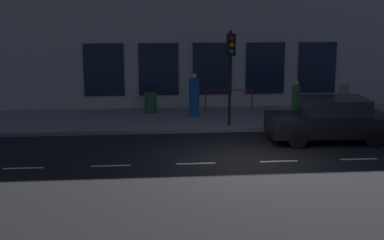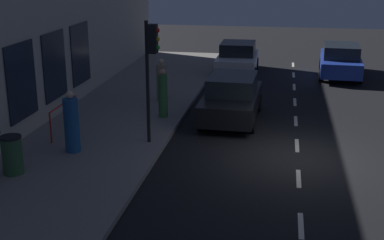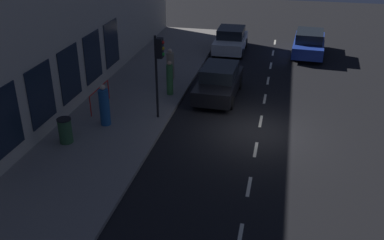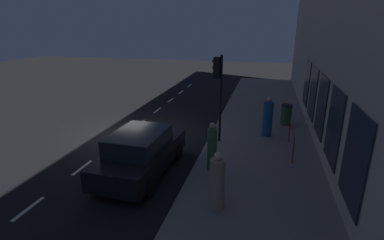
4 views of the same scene
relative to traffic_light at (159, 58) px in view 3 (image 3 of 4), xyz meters
name	(u,v)px [view 3 (image 3 of 4)]	position (x,y,z in m)	size (l,w,h in m)	color
ground_plane	(259,131)	(-4.38, 0.16, -2.88)	(60.00, 60.00, 0.00)	black
sidewalk	(120,116)	(1.87, 0.16, -2.80)	(4.50, 32.00, 0.15)	gray
building_facade	(59,41)	(4.42, 0.16, 0.53)	(0.65, 32.00, 6.83)	beige
lane_centre_line	(261,121)	(-4.38, -0.84, -2.87)	(0.12, 27.20, 0.01)	beige
traffic_light	(159,58)	(0.00, 0.00, 0.00)	(0.45, 0.32, 3.70)	black
parked_car_0	(219,82)	(-2.08, -3.27, -2.09)	(2.03, 4.35, 1.58)	black
parked_car_1	(309,43)	(-6.58, -11.28, -2.08)	(2.14, 4.60, 1.58)	#1E389E
parked_car_2	(231,40)	(-1.61, -10.87, -2.09)	(1.96, 3.87, 1.58)	silver
pedestrian_0	(170,79)	(0.29, -2.69, -1.92)	(0.46, 0.46, 1.73)	#336B38
pedestrian_1	(104,107)	(2.11, 1.19, -1.90)	(0.58, 0.58, 1.82)	#1E5189
pedestrian_2	(170,65)	(0.84, -4.87, -1.97)	(0.44, 0.44, 1.67)	gray
trash_bin	(65,130)	(3.03, 3.03, -2.21)	(0.56, 0.56, 1.03)	#2D5633
red_railing	(99,93)	(3.06, -0.45, -2.00)	(0.05, 2.14, 0.97)	red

